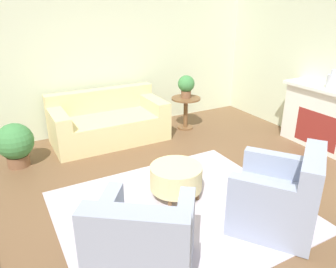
{
  "coord_description": "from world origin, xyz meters",
  "views": [
    {
      "loc": [
        -1.66,
        -2.75,
        2.29
      ],
      "look_at": [
        0.15,
        0.55,
        0.75
      ],
      "focal_mm": 35.0,
      "sensor_mm": 36.0,
      "label": 1
    }
  ],
  "objects_px": {
    "ottoman_table": "(176,177)",
    "potted_plant_floor": "(15,143)",
    "side_table": "(186,107)",
    "couch": "(108,123)",
    "vase_mantel_near": "(332,81)",
    "armchair_left": "(143,249)",
    "potted_plant_on_side_table": "(186,85)",
    "armchair_right": "(280,198)"
  },
  "relations": [
    {
      "from": "armchair_left",
      "to": "side_table",
      "type": "relative_size",
      "value": 1.91
    },
    {
      "from": "couch",
      "to": "ottoman_table",
      "type": "relative_size",
      "value": 2.99
    },
    {
      "from": "side_table",
      "to": "vase_mantel_near",
      "type": "bearing_deg",
      "value": -51.51
    },
    {
      "from": "potted_plant_on_side_table",
      "to": "potted_plant_floor",
      "type": "height_order",
      "value": "potted_plant_on_side_table"
    },
    {
      "from": "potted_plant_on_side_table",
      "to": "armchair_left",
      "type": "bearing_deg",
      "value": -127.07
    },
    {
      "from": "vase_mantel_near",
      "to": "armchair_right",
      "type": "bearing_deg",
      "value": -152.15
    },
    {
      "from": "ottoman_table",
      "to": "potted_plant_on_side_table",
      "type": "bearing_deg",
      "value": 55.65
    },
    {
      "from": "armchair_left",
      "to": "potted_plant_floor",
      "type": "height_order",
      "value": "armchair_left"
    },
    {
      "from": "couch",
      "to": "side_table",
      "type": "bearing_deg",
      "value": -6.28
    },
    {
      "from": "couch",
      "to": "armchair_left",
      "type": "distance_m",
      "value": 3.27
    },
    {
      "from": "potted_plant_floor",
      "to": "couch",
      "type": "bearing_deg",
      "value": 11.05
    },
    {
      "from": "ottoman_table",
      "to": "side_table",
      "type": "height_order",
      "value": "side_table"
    },
    {
      "from": "armchair_right",
      "to": "side_table",
      "type": "distance_m",
      "value": 3.08
    },
    {
      "from": "couch",
      "to": "potted_plant_on_side_table",
      "type": "bearing_deg",
      "value": -6.28
    },
    {
      "from": "armchair_left",
      "to": "potted_plant_on_side_table",
      "type": "height_order",
      "value": "potted_plant_on_side_table"
    },
    {
      "from": "ottoman_table",
      "to": "armchair_right",
      "type": "bearing_deg",
      "value": -56.56
    },
    {
      "from": "side_table",
      "to": "armchair_right",
      "type": "bearing_deg",
      "value": -102.76
    },
    {
      "from": "vase_mantel_near",
      "to": "potted_plant_floor",
      "type": "xyz_separation_m",
      "value": [
        -4.47,
        1.73,
        -0.78
      ]
    },
    {
      "from": "potted_plant_on_side_table",
      "to": "potted_plant_floor",
      "type": "bearing_deg",
      "value": -177.45
    },
    {
      "from": "armchair_left",
      "to": "armchair_right",
      "type": "relative_size",
      "value": 1.0
    },
    {
      "from": "couch",
      "to": "side_table",
      "type": "relative_size",
      "value": 3.18
    },
    {
      "from": "vase_mantel_near",
      "to": "potted_plant_on_side_table",
      "type": "bearing_deg",
      "value": 128.49
    },
    {
      "from": "armchair_right",
      "to": "potted_plant_on_side_table",
      "type": "distance_m",
      "value": 3.12
    },
    {
      "from": "couch",
      "to": "armchair_right",
      "type": "relative_size",
      "value": 1.66
    },
    {
      "from": "ottoman_table",
      "to": "potted_plant_floor",
      "type": "distance_m",
      "value": 2.47
    },
    {
      "from": "ottoman_table",
      "to": "potted_plant_on_side_table",
      "type": "distance_m",
      "value": 2.47
    },
    {
      "from": "potted_plant_on_side_table",
      "to": "potted_plant_floor",
      "type": "relative_size",
      "value": 0.64
    },
    {
      "from": "armchair_right",
      "to": "potted_plant_on_side_table",
      "type": "relative_size",
      "value": 2.75
    },
    {
      "from": "ottoman_table",
      "to": "side_table",
      "type": "bearing_deg",
      "value": 55.65
    },
    {
      "from": "couch",
      "to": "potted_plant_floor",
      "type": "height_order",
      "value": "couch"
    },
    {
      "from": "couch",
      "to": "armchair_left",
      "type": "relative_size",
      "value": 1.66
    },
    {
      "from": "armchair_right",
      "to": "potted_plant_on_side_table",
      "type": "height_order",
      "value": "potted_plant_on_side_table"
    },
    {
      "from": "armchair_right",
      "to": "side_table",
      "type": "bearing_deg",
      "value": 77.24
    },
    {
      "from": "couch",
      "to": "ottoman_table",
      "type": "xyz_separation_m",
      "value": [
        0.12,
        -2.15,
        -0.04
      ]
    },
    {
      "from": "side_table",
      "to": "potted_plant_floor",
      "type": "bearing_deg",
      "value": -177.45
    },
    {
      "from": "armchair_left",
      "to": "ottoman_table",
      "type": "relative_size",
      "value": 1.8
    },
    {
      "from": "vase_mantel_near",
      "to": "potted_plant_floor",
      "type": "distance_m",
      "value": 4.86
    },
    {
      "from": "armchair_left",
      "to": "potted_plant_on_side_table",
      "type": "xyz_separation_m",
      "value": [
        2.27,
        3.01,
        0.49
      ]
    },
    {
      "from": "ottoman_table",
      "to": "vase_mantel_near",
      "type": "xyz_separation_m",
      "value": [
        2.84,
        0.12,
        0.86
      ]
    },
    {
      "from": "ottoman_table",
      "to": "vase_mantel_near",
      "type": "distance_m",
      "value": 2.97
    },
    {
      "from": "armchair_right",
      "to": "armchair_left",
      "type": "bearing_deg",
      "value": -180.0
    },
    {
      "from": "vase_mantel_near",
      "to": "armchair_left",
      "type": "bearing_deg",
      "value": -163.07
    }
  ]
}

